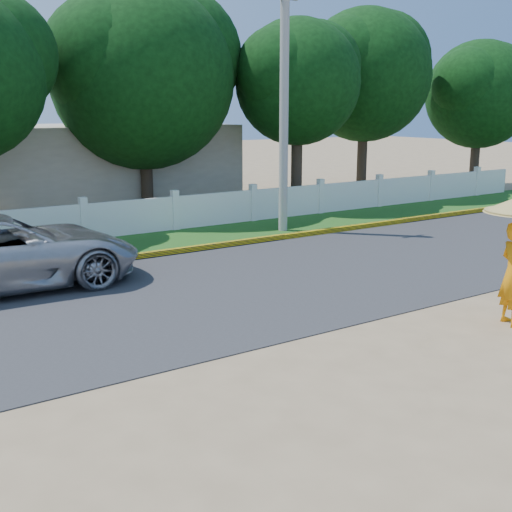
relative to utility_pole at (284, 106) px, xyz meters
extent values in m
plane|color=#9E8460|center=(-5.80, -9.15, -3.92)|extent=(120.00, 120.00, 0.00)
cube|color=#38383A|center=(-5.80, -4.65, -3.91)|extent=(60.00, 7.00, 0.02)
cube|color=#2D601E|center=(-5.80, 0.60, -3.90)|extent=(60.00, 3.50, 0.03)
cube|color=yellow|center=(-5.80, -1.10, -3.84)|extent=(40.00, 0.18, 0.16)
cube|color=silver|center=(-5.80, 2.05, -3.37)|extent=(40.00, 0.10, 1.10)
cube|color=#B7AD99|center=(-2.80, 8.85, -2.32)|extent=(10.00, 6.00, 3.20)
cylinder|color=gray|center=(0.00, 0.00, 0.00)|extent=(0.28, 0.28, 7.83)
imported|color=#A0A1A8|center=(-9.06, -2.07, -3.09)|extent=(6.02, 2.88, 1.66)
cylinder|color=#473828|center=(14.65, 4.12, -2.38)|extent=(0.44, 0.44, 3.07)
sphere|color=#0D3C10|center=(14.65, 4.12, 0.57)|extent=(5.13, 5.13, 5.13)
cylinder|color=#473828|center=(-2.13, 5.65, -2.36)|extent=(0.44, 0.44, 3.12)
sphere|color=#0D3C10|center=(-2.13, 5.65, 1.00)|extent=(6.56, 6.56, 6.56)
cylinder|color=#473828|center=(8.14, 5.17, -2.08)|extent=(0.44, 0.44, 3.67)
sphere|color=#0D3C10|center=(8.14, 5.17, 1.33)|extent=(5.74, 5.74, 5.74)
cylinder|color=#473828|center=(3.53, 3.96, -2.17)|extent=(0.44, 0.44, 3.50)
sphere|color=#0D3C10|center=(3.53, 3.96, 0.91)|extent=(4.82, 4.82, 4.82)
camera|label=1|loc=(-11.93, -16.35, -0.06)|focal=45.00mm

